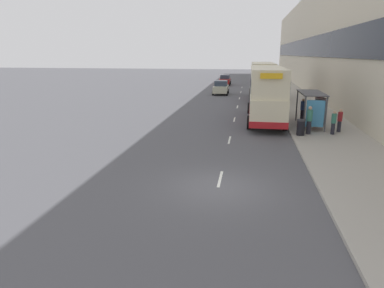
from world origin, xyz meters
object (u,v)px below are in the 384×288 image
pedestrian_3 (340,120)px  pedestrian_at_shelter (303,109)px  double_decker_bus_near (266,93)px  pedestrian_1 (334,122)px  car_0 (225,80)px  litter_bin (301,127)px  pedestrian_4 (309,120)px  car_1 (221,88)px  bus_shelter (314,103)px  double_decker_bus_ahead (262,80)px  pedestrian_2 (318,110)px

pedestrian_3 → pedestrian_at_shelter: bearing=115.1°
double_decker_bus_near → pedestrian_1: 6.38m
car_0 → litter_bin: size_ratio=4.16×
car_0 → pedestrian_4: 38.41m
car_1 → pedestrian_1: size_ratio=2.56×
double_decker_bus_near → bus_shelter: bearing=-35.6°
pedestrian_1 → double_decker_bus_ahead: bearing=102.9°
pedestrian_3 → car_1: bearing=114.1°
pedestrian_3 → litter_bin: pedestrian_3 is taller
car_1 → pedestrian_1: bearing=112.0°
pedestrian_2 → bus_shelter: bearing=-107.5°
car_0 → pedestrian_1: size_ratio=2.77×
pedestrian_2 → car_1: bearing=116.2°
car_0 → pedestrian_3: (10.37, -36.49, 0.08)m
double_decker_bus_ahead → pedestrian_4: double_decker_bus_ahead is taller
pedestrian_3 → bus_shelter: bearing=137.8°
double_decker_bus_ahead → litter_bin: size_ratio=10.25×
car_0 → pedestrian_1: bearing=104.7°
double_decker_bus_ahead → car_0: bearing=106.3°
pedestrian_at_shelter → pedestrian_4: (-0.29, -5.07, 0.06)m
pedestrian_3 → litter_bin: 3.13m
pedestrian_at_shelter → double_decker_bus_ahead: bearing=102.2°
litter_bin → car_1: bearing=106.9°
pedestrian_3 → car_0: bearing=105.9°
bus_shelter → car_0: 36.22m
double_decker_bus_near → double_decker_bus_ahead: size_ratio=0.98×
pedestrian_1 → pedestrian_4: 1.60m
double_decker_bus_near → car_0: (-5.56, 32.75, -1.42)m
pedestrian_at_shelter → pedestrian_2: pedestrian_2 is taller
double_decker_bus_near → pedestrian_1: (4.22, -4.59, -1.34)m
pedestrian_1 → pedestrian_at_shelter: bearing=104.8°
pedestrian_4 → car_1: bearing=108.4°
bus_shelter → double_decker_bus_ahead: (-3.19, 15.75, 0.41)m
double_decker_bus_near → pedestrian_2: size_ratio=5.79×
double_decker_bus_ahead → pedestrian_at_shelter: 13.46m
pedestrian_2 → litter_bin: 5.51m
bus_shelter → double_decker_bus_near: double_decker_bus_near is taller
pedestrian_1 → pedestrian_2: size_ratio=0.86×
double_decker_bus_ahead → pedestrian_3: 17.82m
pedestrian_2 → pedestrian_3: (0.80, -3.66, -0.13)m
pedestrian_at_shelter → car_1: bearing=113.9°
car_1 → pedestrian_at_shelter: 19.83m
double_decker_bus_near → double_decker_bus_ahead: 13.39m
pedestrian_1 → pedestrian_2: 4.51m
car_0 → pedestrian_at_shelter: pedestrian_at_shelter is taller
pedestrian_1 → litter_bin: bearing=-163.7°
double_decker_bus_ahead → car_1: size_ratio=2.66×
double_decker_bus_near → pedestrian_2: bearing=-1.2°
car_0 → pedestrian_2: bearing=106.3°
double_decker_bus_ahead → litter_bin: bearing=-84.0°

